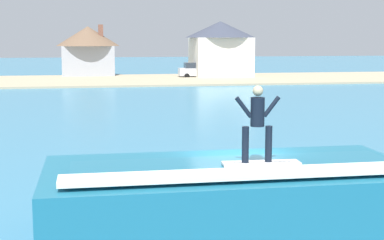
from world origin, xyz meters
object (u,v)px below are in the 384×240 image
Objects in this scene: wave_crest at (230,199)px; house_gabled_white at (220,47)px; surfer at (257,120)px; house_small_cottage at (88,48)px; surfboard at (261,163)px; car_far_shore at (197,70)px.

house_gabled_white is at bearing 77.42° from wave_crest.
house_small_cottage is at bearing 93.58° from surfer.
surfboard is 0.21× the size of house_gabled_white.
wave_crest is 60.16m from house_small_cottage.
house_gabled_white is (12.44, 55.72, 2.82)m from wave_crest.
wave_crest is at bearing -99.74° from car_far_shore.
surfer is 57.76m from house_gabled_white.
surfboard is at bearing -54.82° from wave_crest.
wave_crest is 1.96× the size of car_far_shore.
surfer is (0.44, -0.77, 2.06)m from wave_crest.
surfboard is 57.76m from house_gabled_white.
wave_crest is at bearing -102.58° from house_gabled_white.
house_small_cottage reaches higher than surfer.
car_far_shore is (8.92, 55.31, -2.01)m from surfer.
surfer is (-0.10, 0.00, 1.02)m from surfboard.
surfboard is 0.23× the size of house_small_cottage.
surfer reaches higher than surfboard.
house_gabled_white is (3.07, 1.18, 2.78)m from car_far_shore.
surfer is at bearing -101.99° from house_gabled_white.
house_small_cottage is (-3.36, 60.01, 2.66)m from wave_crest.
surfer is at bearing 177.52° from surfboard.
wave_crest is at bearing 119.86° from surfer.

